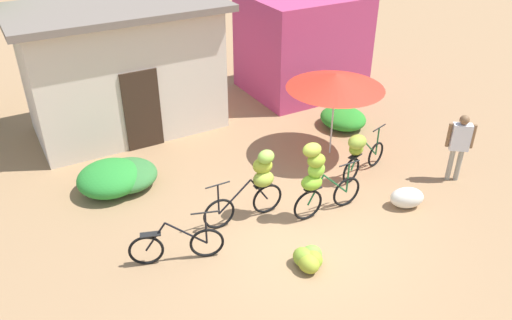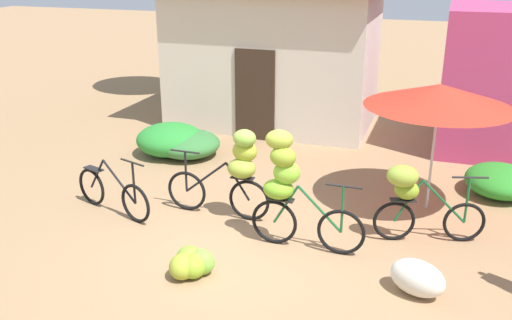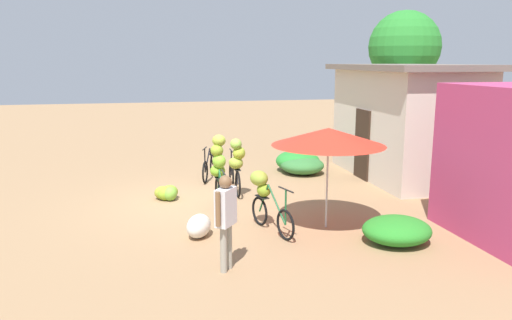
# 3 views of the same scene
# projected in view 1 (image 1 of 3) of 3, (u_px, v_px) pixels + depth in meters

# --- Properties ---
(ground_plane) EXTENTS (60.00, 60.00, 0.00)m
(ground_plane) POSITION_uv_depth(u_px,v_px,m) (304.00, 233.00, 9.84)
(ground_plane) COLOR #9A7651
(building_low) EXTENTS (5.13, 3.06, 3.26)m
(building_low) POSITION_uv_depth(u_px,v_px,m) (123.00, 68.00, 12.93)
(building_low) COLOR beige
(building_low) RESTS_ON ground
(shop_pink) EXTENTS (3.20, 2.80, 2.92)m
(shop_pink) POSITION_uv_depth(u_px,v_px,m) (302.00, 44.00, 15.27)
(shop_pink) COLOR #B73B6A
(shop_pink) RESTS_ON ground
(hedge_bush_front_left) EXTENTS (1.40, 1.35, 0.64)m
(hedge_bush_front_left) POSITION_uv_depth(u_px,v_px,m) (110.00, 178.00, 10.95)
(hedge_bush_front_left) COLOR #2A8930
(hedge_bush_front_left) RESTS_ON ground
(hedge_bush_front_right) EXTENTS (1.31, 1.31, 0.52)m
(hedge_bush_front_right) POSITION_uv_depth(u_px,v_px,m) (127.00, 175.00, 11.16)
(hedge_bush_front_right) COLOR #367537
(hedge_bush_front_right) RESTS_ON ground
(hedge_bush_mid) EXTENTS (1.16, 1.30, 0.50)m
(hedge_bush_mid) POSITION_uv_depth(u_px,v_px,m) (343.00, 118.00, 13.64)
(hedge_bush_mid) COLOR #2A8928
(hedge_bush_mid) RESTS_ON ground
(market_umbrella) EXTENTS (2.28, 2.28, 2.06)m
(market_umbrella) POSITION_uv_depth(u_px,v_px,m) (336.00, 81.00, 11.59)
(market_umbrella) COLOR beige
(market_umbrella) RESTS_ON ground
(bicycle_leftmost) EXTENTS (1.62, 0.58, 1.00)m
(bicycle_leftmost) POSITION_uv_depth(u_px,v_px,m) (177.00, 245.00, 9.01)
(bicycle_leftmost) COLOR black
(bicycle_leftmost) RESTS_ON ground
(bicycle_near_pile) EXTENTS (1.74, 0.46, 1.48)m
(bicycle_near_pile) POSITION_uv_depth(u_px,v_px,m) (258.00, 180.00, 9.91)
(bicycle_near_pile) COLOR black
(bicycle_near_pile) RESTS_ON ground
(bicycle_center_loaded) EXTENTS (1.63, 0.38, 1.69)m
(bicycle_center_loaded) POSITION_uv_depth(u_px,v_px,m) (318.00, 175.00, 9.83)
(bicycle_center_loaded) COLOR black
(bicycle_center_loaded) RESTS_ON ground
(bicycle_by_shop) EXTENTS (1.55, 0.63, 1.17)m
(bicycle_by_shop) POSITION_uv_depth(u_px,v_px,m) (360.00, 150.00, 11.17)
(bicycle_by_shop) COLOR black
(bicycle_by_shop) RESTS_ON ground
(banana_pile_on_ground) EXTENTS (0.62, 0.63, 0.35)m
(banana_pile_on_ground) POSITION_uv_depth(u_px,v_px,m) (309.00, 259.00, 8.97)
(banana_pile_on_ground) COLOR #87B02A
(banana_pile_on_ground) RESTS_ON ground
(produce_sack) EXTENTS (0.82, 0.68, 0.44)m
(produce_sack) POSITION_uv_depth(u_px,v_px,m) (407.00, 198.00, 10.49)
(produce_sack) COLOR silver
(produce_sack) RESTS_ON ground
(person_vendor) EXTENTS (0.48, 0.40, 1.59)m
(person_vendor) POSITION_uv_depth(u_px,v_px,m) (460.00, 141.00, 11.02)
(person_vendor) COLOR gray
(person_vendor) RESTS_ON ground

